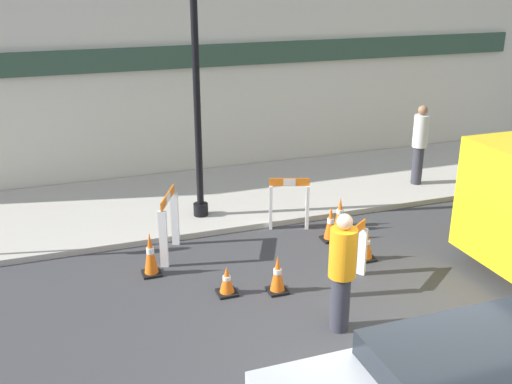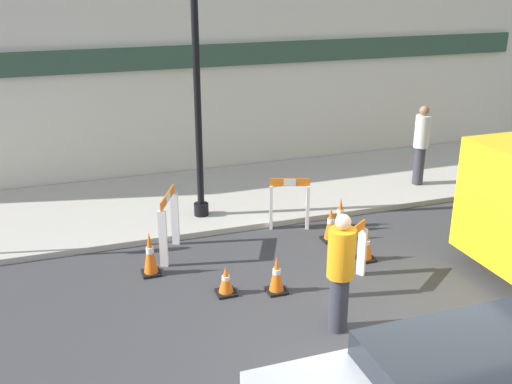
% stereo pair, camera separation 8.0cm
% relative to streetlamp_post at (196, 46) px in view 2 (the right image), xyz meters
% --- Properties ---
extents(ground_plane, '(60.00, 60.00, 0.00)m').
position_rel_streetlamp_post_xyz_m(ground_plane, '(1.12, -5.29, -3.37)').
color(ground_plane, '#38383A').
extents(sidewalk_slab, '(18.00, 3.58, 0.11)m').
position_rel_streetlamp_post_xyz_m(sidewalk_slab, '(1.12, 1.00, -3.31)').
color(sidewalk_slab, '#ADA89E').
rests_on(sidewalk_slab, ground_plane).
extents(storefront_facade, '(18.00, 0.22, 5.50)m').
position_rel_streetlamp_post_xyz_m(storefront_facade, '(1.12, 2.86, -0.61)').
color(storefront_facade, beige).
rests_on(storefront_facade, ground_plane).
extents(streetlamp_post, '(0.44, 0.44, 5.06)m').
position_rel_streetlamp_post_xyz_m(streetlamp_post, '(0.00, 0.00, 0.00)').
color(streetlamp_post, black).
rests_on(streetlamp_post, sidewalk_slab).
extents(barricade_0, '(0.50, 0.88, 1.14)m').
position_rel_streetlamp_post_xyz_m(barricade_0, '(-0.88, -1.31, -2.75)').
color(barricade_0, white).
rests_on(barricade_0, ground_plane).
extents(barricade_1, '(0.82, 0.64, 0.97)m').
position_rel_streetlamp_post_xyz_m(barricade_1, '(1.54, -3.28, -2.83)').
color(barricade_1, white).
rests_on(barricade_1, ground_plane).
extents(barricade_2, '(0.75, 0.37, 1.01)m').
position_rel_streetlamp_post_xyz_m(barricade_2, '(1.48, -0.94, -2.83)').
color(barricade_2, white).
rests_on(barricade_2, ground_plane).
extents(traffic_cone_0, '(0.30, 0.30, 0.57)m').
position_rel_streetlamp_post_xyz_m(traffic_cone_0, '(2.22, -2.59, -3.09)').
color(traffic_cone_0, black).
rests_on(traffic_cone_0, ground_plane).
extents(traffic_cone_1, '(0.30, 0.30, 0.75)m').
position_rel_streetlamp_post_xyz_m(traffic_cone_1, '(-1.32, -1.90, -3.00)').
color(traffic_cone_1, black).
rests_on(traffic_cone_1, ground_plane).
extents(traffic_cone_2, '(0.30, 0.30, 0.61)m').
position_rel_streetlamp_post_xyz_m(traffic_cone_2, '(0.40, -3.10, -3.07)').
color(traffic_cone_2, black).
rests_on(traffic_cone_2, ground_plane).
extents(traffic_cone_3, '(0.30, 0.30, 0.67)m').
position_rel_streetlamp_post_xyz_m(traffic_cone_3, '(1.99, -1.68, -3.04)').
color(traffic_cone_3, black).
rests_on(traffic_cone_3, ground_plane).
extents(traffic_cone_4, '(0.30, 0.30, 0.47)m').
position_rel_streetlamp_post_xyz_m(traffic_cone_4, '(-0.35, -2.91, -3.14)').
color(traffic_cone_4, black).
rests_on(traffic_cone_4, ground_plane).
extents(traffic_cone_5, '(0.30, 0.30, 0.67)m').
position_rel_streetlamp_post_xyz_m(traffic_cone_5, '(2.34, -1.36, -3.04)').
color(traffic_cone_5, black).
rests_on(traffic_cone_5, ground_plane).
extents(person_worker, '(0.39, 0.39, 1.72)m').
position_rel_streetlamp_post_xyz_m(person_worker, '(0.83, -4.32, -2.45)').
color(person_worker, '#33333D').
rests_on(person_worker, ground_plane).
extents(person_pedestrian, '(0.43, 0.43, 1.78)m').
position_rel_streetlamp_post_xyz_m(person_pedestrian, '(5.04, 0.17, -2.29)').
color(person_pedestrian, '#33333D').
rests_on(person_pedestrian, sidewalk_slab).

